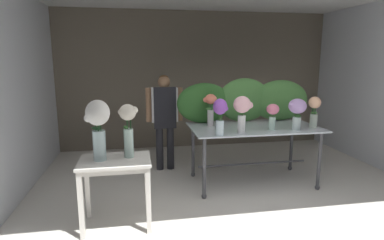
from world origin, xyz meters
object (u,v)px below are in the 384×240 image
at_px(florist, 165,112).
at_px(vase_white_roses_tall, 98,124).
at_px(vase_lilac_snapdragons, 297,110).
at_px(vase_coral_dahlias, 210,107).
at_px(side_table_white, 115,169).
at_px(display_table_glass, 254,135).
at_px(vase_cream_lisianthus_tall, 128,126).
at_px(vase_violet_freesia, 220,113).
at_px(vase_rosy_ranunculus, 273,114).
at_px(vase_peach_stock, 314,110).
at_px(vase_blush_peonies, 242,109).

bearing_deg(florist, vase_white_roses_tall, -116.28).
bearing_deg(vase_lilac_snapdragons, vase_coral_dahlias, 156.91).
bearing_deg(side_table_white, vase_white_roses_tall, 179.93).
bearing_deg(florist, vase_coral_dahlias, -47.81).
height_order(display_table_glass, vase_lilac_snapdragons, vase_lilac_snapdragons).
height_order(florist, vase_cream_lisianthus_tall, florist).
distance_m(vase_violet_freesia, vase_rosy_ranunculus, 0.82).
height_order(vase_coral_dahlias, vase_peach_stock, vase_coral_dahlias).
relative_size(display_table_glass, side_table_white, 2.42).
xyz_separation_m(side_table_white, vase_coral_dahlias, (1.31, 1.06, 0.49)).
bearing_deg(vase_blush_peonies, vase_coral_dahlias, 121.18).
bearing_deg(vase_peach_stock, florist, 153.16).
bearing_deg(vase_lilac_snapdragons, vase_blush_peonies, -177.72).
distance_m(side_table_white, vase_peach_stock, 2.87).
bearing_deg(vase_white_roses_tall, florist, 63.72).
bearing_deg(vase_coral_dahlias, vase_rosy_ranunculus, -27.41).
distance_m(vase_lilac_snapdragons, vase_rosy_ranunculus, 0.34).
xyz_separation_m(vase_violet_freesia, vase_rosy_ranunculus, (0.80, 0.18, -0.06)).
distance_m(side_table_white, vase_blush_peonies, 1.79).
bearing_deg(vase_rosy_ranunculus, vase_violet_freesia, -167.57).
relative_size(side_table_white, vase_white_roses_tall, 1.18).
relative_size(vase_coral_dahlias, vase_peach_stock, 1.06).
xyz_separation_m(side_table_white, vase_lilac_snapdragons, (2.43, 0.59, 0.48)).
distance_m(vase_peach_stock, vase_lilac_snapdragons, 0.34).
bearing_deg(vase_blush_peonies, vase_white_roses_tall, -162.60).
xyz_separation_m(vase_blush_peonies, vase_rosy_ranunculus, (0.48, 0.10, -0.10)).
height_order(vase_peach_stock, vase_lilac_snapdragons, vase_peach_stock).
distance_m(side_table_white, vase_white_roses_tall, 0.53).
height_order(side_table_white, vase_blush_peonies, vase_blush_peonies).
bearing_deg(vase_blush_peonies, vase_rosy_ranunculus, 11.80).
distance_m(vase_white_roses_tall, vase_cream_lisianthus_tall, 0.32).
height_order(florist, vase_rosy_ranunculus, florist).
distance_m(display_table_glass, vase_lilac_snapdragons, 0.71).
height_order(vase_violet_freesia, vase_white_roses_tall, vase_white_roses_tall).
distance_m(side_table_white, vase_violet_freesia, 1.47).
bearing_deg(vase_violet_freesia, florist, 115.49).
bearing_deg(vase_peach_stock, vase_cream_lisianthus_tall, -166.01).
distance_m(vase_rosy_ranunculus, vase_white_roses_tall, 2.35).
bearing_deg(vase_violet_freesia, vase_blush_peonies, 13.36).
height_order(vase_peach_stock, vase_white_roses_tall, vase_white_roses_tall).
bearing_deg(vase_white_roses_tall, vase_rosy_ranunculus, 16.24).
xyz_separation_m(display_table_glass, side_table_white, (-1.93, -0.91, -0.08)).
relative_size(display_table_glass, vase_coral_dahlias, 3.93).
xyz_separation_m(vase_rosy_ranunculus, vase_cream_lisianthus_tall, (-1.94, -0.60, 0.03)).
height_order(vase_coral_dahlias, vase_cream_lisianthus_tall, vase_cream_lisianthus_tall).
relative_size(vase_lilac_snapdragons, vase_violet_freesia, 0.92).
relative_size(florist, vase_cream_lisianthus_tall, 2.67).
height_order(vase_peach_stock, vase_rosy_ranunculus, vase_peach_stock).
distance_m(vase_peach_stock, vase_white_roses_tall, 2.99).
xyz_separation_m(display_table_glass, vase_blush_peonies, (-0.31, -0.35, 0.45)).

